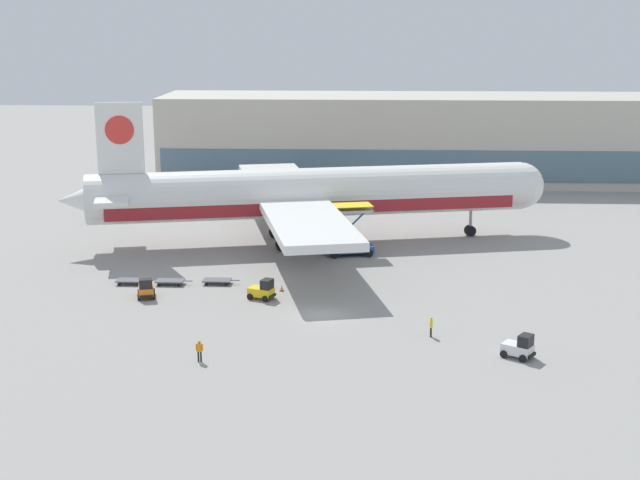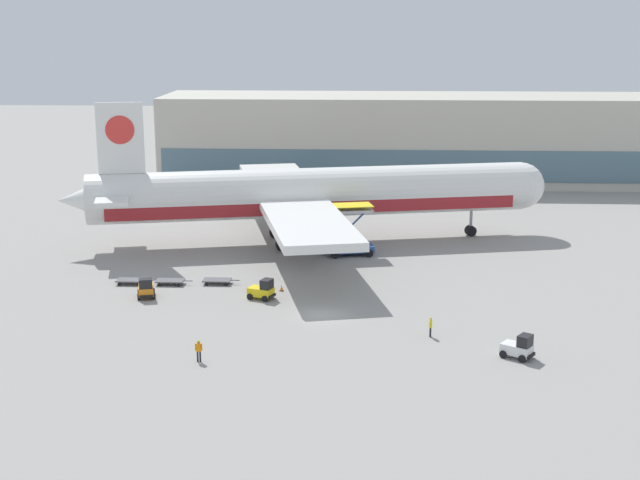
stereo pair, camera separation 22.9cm
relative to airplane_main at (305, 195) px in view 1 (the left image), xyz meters
name	(u,v)px [view 1 (the left image)]	position (x,y,z in m)	size (l,w,h in m)	color
ground_plane	(322,315)	(3.08, -26.90, -5.84)	(400.00, 400.00, 0.00)	gray
terminal_building	(438,138)	(19.10, 43.67, 1.15)	(90.00, 18.20, 14.00)	#BCB7A8
airplane_main	(305,195)	(0.00, 0.00, 0.00)	(57.30, 48.59, 17.00)	white
scissor_lift_loader	(349,236)	(5.28, -5.23, -3.67)	(5.73, 4.33, 5.76)	#284C99
baggage_tug_foreground	(146,289)	(-13.94, -22.37, -4.96)	(2.11, 2.70, 2.00)	orange
baggage_tug_mid	(263,290)	(-2.74, -22.24, -4.96)	(2.78, 2.34, 2.00)	yellow
baggage_tug_far	(520,347)	(19.11, -36.52, -4.96)	(2.81, 2.59, 2.00)	silver
baggage_dolly_lead	(131,280)	(-16.56, -17.97, -5.45)	(3.71, 1.53, 0.48)	#56565B
baggage_dolly_second	(170,281)	(-12.55, -17.98, -5.45)	(3.71, 1.53, 0.48)	#56565B
baggage_dolly_third	(217,280)	(-7.86, -17.53, -5.45)	(3.71, 1.53, 0.48)	#56565B
ground_crew_near	(199,349)	(-5.90, -38.52, -4.78)	(0.57, 0.23, 1.80)	black
ground_crew_far	(431,325)	(12.51, -32.02, -4.82)	(0.23, 0.57, 1.74)	black
traffic_cone_near	(282,288)	(-1.16, -19.58, -5.53)	(0.40, 0.40, 0.63)	black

